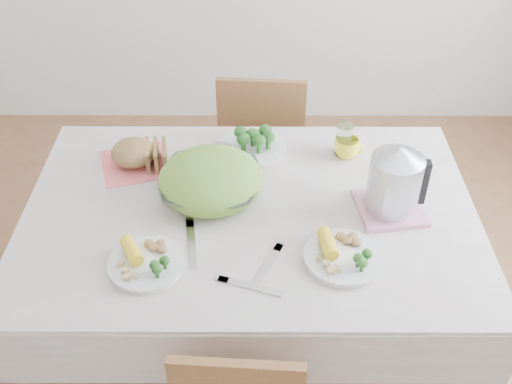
{
  "coord_description": "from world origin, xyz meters",
  "views": [
    {
      "loc": [
        0.03,
        -1.5,
        2.06
      ],
      "look_at": [
        0.02,
        0.02,
        0.82
      ],
      "focal_mm": 42.0,
      "sensor_mm": 36.0,
      "label": 1
    }
  ],
  "objects_px": {
    "salad_bowl": "(211,185)",
    "chair_far": "(264,139)",
    "dinner_plate_right": "(343,257)",
    "electric_kettle": "(395,181)",
    "dinner_plate_left": "(146,264)",
    "yellow_mug": "(347,148)",
    "dining_table": "(251,288)"
  },
  "relations": [
    {
      "from": "salad_bowl",
      "to": "chair_far",
      "type": "bearing_deg",
      "value": 76.63
    },
    {
      "from": "chair_far",
      "to": "dinner_plate_right",
      "type": "bearing_deg",
      "value": 106.21
    },
    {
      "from": "chair_far",
      "to": "electric_kettle",
      "type": "bearing_deg",
      "value": 119.89
    },
    {
      "from": "dinner_plate_left",
      "to": "dinner_plate_right",
      "type": "height_order",
      "value": "same"
    },
    {
      "from": "salad_bowl",
      "to": "dinner_plate_right",
      "type": "height_order",
      "value": "salad_bowl"
    },
    {
      "from": "yellow_mug",
      "to": "electric_kettle",
      "type": "bearing_deg",
      "value": -70.12
    },
    {
      "from": "dining_table",
      "to": "electric_kettle",
      "type": "height_order",
      "value": "electric_kettle"
    },
    {
      "from": "electric_kettle",
      "to": "yellow_mug",
      "type": "bearing_deg",
      "value": 89.11
    },
    {
      "from": "yellow_mug",
      "to": "electric_kettle",
      "type": "height_order",
      "value": "electric_kettle"
    },
    {
      "from": "chair_far",
      "to": "salad_bowl",
      "type": "height_order",
      "value": "chair_far"
    },
    {
      "from": "dinner_plate_left",
      "to": "dinner_plate_right",
      "type": "xyz_separation_m",
      "value": [
        0.59,
        0.03,
        0.0
      ]
    },
    {
      "from": "dinner_plate_right",
      "to": "yellow_mug",
      "type": "bearing_deg",
      "value": 82.54
    },
    {
      "from": "dinner_plate_left",
      "to": "electric_kettle",
      "type": "height_order",
      "value": "electric_kettle"
    },
    {
      "from": "chair_far",
      "to": "salad_bowl",
      "type": "relative_size",
      "value": 2.63
    },
    {
      "from": "dinner_plate_left",
      "to": "yellow_mug",
      "type": "bearing_deg",
      "value": 40.55
    },
    {
      "from": "dining_table",
      "to": "chair_far",
      "type": "bearing_deg",
      "value": 86.45
    },
    {
      "from": "dining_table",
      "to": "dinner_plate_right",
      "type": "relative_size",
      "value": 5.84
    },
    {
      "from": "dinner_plate_right",
      "to": "yellow_mug",
      "type": "xyz_separation_m",
      "value": [
        0.07,
        0.53,
        0.03
      ]
    },
    {
      "from": "dining_table",
      "to": "yellow_mug",
      "type": "distance_m",
      "value": 0.63
    },
    {
      "from": "chair_far",
      "to": "yellow_mug",
      "type": "height_order",
      "value": "chair_far"
    },
    {
      "from": "dining_table",
      "to": "salad_bowl",
      "type": "xyz_separation_m",
      "value": [
        -0.13,
        0.08,
        0.43
      ]
    },
    {
      "from": "dinner_plate_left",
      "to": "yellow_mug",
      "type": "height_order",
      "value": "yellow_mug"
    },
    {
      "from": "dinner_plate_left",
      "to": "electric_kettle",
      "type": "bearing_deg",
      "value": 18.69
    },
    {
      "from": "dinner_plate_left",
      "to": "yellow_mug",
      "type": "xyz_separation_m",
      "value": [
        0.66,
        0.56,
        0.03
      ]
    },
    {
      "from": "salad_bowl",
      "to": "yellow_mug",
      "type": "bearing_deg",
      "value": 25.17
    },
    {
      "from": "dinner_plate_right",
      "to": "electric_kettle",
      "type": "height_order",
      "value": "electric_kettle"
    },
    {
      "from": "dining_table",
      "to": "salad_bowl",
      "type": "bearing_deg",
      "value": 150.04
    },
    {
      "from": "salad_bowl",
      "to": "dinner_plate_left",
      "type": "relative_size",
      "value": 1.44
    },
    {
      "from": "dinner_plate_right",
      "to": "electric_kettle",
      "type": "bearing_deg",
      "value": 52.18
    },
    {
      "from": "chair_far",
      "to": "dinner_plate_left",
      "type": "xyz_separation_m",
      "value": [
        -0.36,
        -1.11,
        0.31
      ]
    },
    {
      "from": "chair_far",
      "to": "dining_table",
      "type": "bearing_deg",
      "value": 90.7
    },
    {
      "from": "dining_table",
      "to": "dinner_plate_left",
      "type": "height_order",
      "value": "dinner_plate_left"
    }
  ]
}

